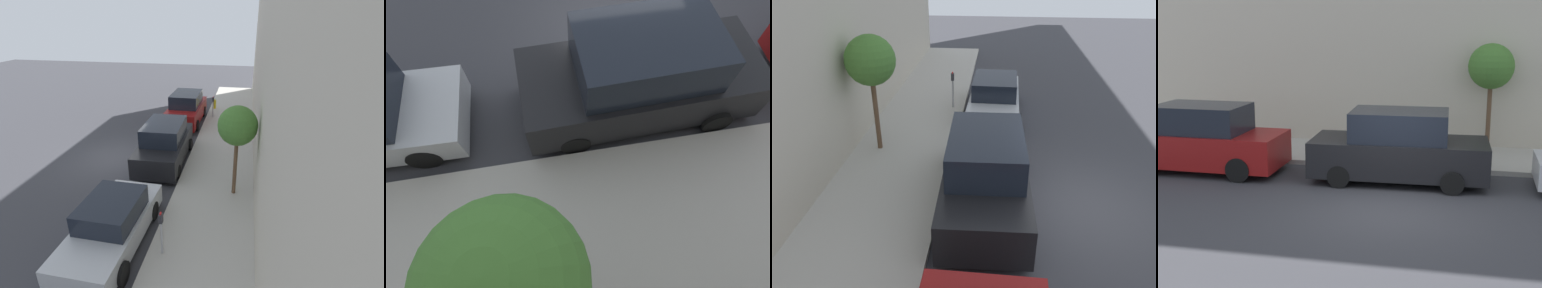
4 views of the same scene
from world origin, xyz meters
The scene contains 6 objects.
ground_plane centered at (0.00, 0.00, 0.00)m, with size 60.00×60.00×0.00m, color #38383D.
sidewalk centered at (5.06, 0.00, 0.07)m, with size 3.13×32.00×0.15m.
parked_suv_second centered at (2.40, 0.08, 0.93)m, with size 2.10×4.85×1.98m.
parked_suv_third centered at (2.30, 5.88, 0.93)m, with size 2.08×4.82×1.98m.
parking_meter_far centered at (3.95, 6.77, 1.03)m, with size 0.11×0.15×1.43m.
street_tree centered at (5.84, -2.40, 2.93)m, with size 1.46×1.46×3.53m.
Camera 4 is at (-11.83, -1.61, 4.27)m, focal length 50.00 mm.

